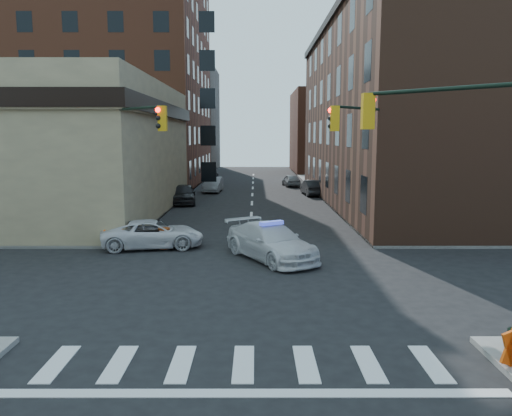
{
  "coord_description": "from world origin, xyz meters",
  "views": [
    {
      "loc": [
        0.29,
        -18.12,
        5.44
      ],
      "look_at": [
        0.31,
        4.17,
        2.2
      ],
      "focal_mm": 35.0,
      "sensor_mm": 36.0,
      "label": 1
    }
  ],
  "objects_px": {
    "parked_car_wfar": "(213,185)",
    "barrel_bank": "(164,238)",
    "parked_car_enear": "(312,188)",
    "barrel_road": "(286,243)",
    "police_car": "(271,242)",
    "pickup": "(153,234)",
    "pedestrian_b": "(37,216)",
    "pedestrian_a": "(114,215)",
    "parked_car_wnear": "(184,194)",
    "barricade_nw_a": "(115,236)"
  },
  "relations": [
    {
      "from": "parked_car_wfar",
      "to": "barrel_bank",
      "type": "distance_m",
      "value": 24.6
    },
    {
      "from": "parked_car_enear",
      "to": "barrel_road",
      "type": "distance_m",
      "value": 23.38
    },
    {
      "from": "parked_car_enear",
      "to": "barrel_road",
      "type": "bearing_deg",
      "value": 75.32
    },
    {
      "from": "police_car",
      "to": "barrel_road",
      "type": "distance_m",
      "value": 1.24
    },
    {
      "from": "pickup",
      "to": "parked_car_enear",
      "type": "xyz_separation_m",
      "value": [
        10.22,
        21.76,
        0.03
      ]
    },
    {
      "from": "pickup",
      "to": "pedestrian_b",
      "type": "xyz_separation_m",
      "value": [
        -7.16,
        3.41,
        0.35
      ]
    },
    {
      "from": "parked_car_wfar",
      "to": "pedestrian_a",
      "type": "xyz_separation_m",
      "value": [
        -3.68,
        -21.19,
        0.41
      ]
    },
    {
      "from": "parked_car_wfar",
      "to": "parked_car_wnear",
      "type": "bearing_deg",
      "value": -97.75
    },
    {
      "from": "parked_car_wnear",
      "to": "barrel_road",
      "type": "xyz_separation_m",
      "value": [
        7.2,
        -17.24,
        -0.27
      ]
    },
    {
      "from": "parked_car_wnear",
      "to": "parked_car_wfar",
      "type": "relative_size",
      "value": 1.07
    },
    {
      "from": "parked_car_wnear",
      "to": "pedestrian_b",
      "type": "bearing_deg",
      "value": -124.1
    },
    {
      "from": "barricade_nw_a",
      "to": "pedestrian_b",
      "type": "bearing_deg",
      "value": 150.1
    },
    {
      "from": "barrel_road",
      "to": "barricade_nw_a",
      "type": "height_order",
      "value": "barrel_road"
    },
    {
      "from": "parked_car_wfar",
      "to": "barricade_nw_a",
      "type": "height_order",
      "value": "parked_car_wfar"
    },
    {
      "from": "pickup",
      "to": "barrel_road",
      "type": "height_order",
      "value": "pickup"
    },
    {
      "from": "police_car",
      "to": "pedestrian_b",
      "type": "xyz_separation_m",
      "value": [
        -12.85,
        5.69,
        0.25
      ]
    },
    {
      "from": "police_car",
      "to": "parked_car_enear",
      "type": "bearing_deg",
      "value": 48.48
    },
    {
      "from": "pickup",
      "to": "barricade_nw_a",
      "type": "distance_m",
      "value": 1.83
    },
    {
      "from": "pedestrian_b",
      "to": "barricade_nw_a",
      "type": "relative_size",
      "value": 1.55
    },
    {
      "from": "pickup",
      "to": "barrel_road",
      "type": "xyz_separation_m",
      "value": [
        6.42,
        -1.31,
        -0.15
      ]
    },
    {
      "from": "police_car",
      "to": "parked_car_wnear",
      "type": "relative_size",
      "value": 1.15
    },
    {
      "from": "parked_car_enear",
      "to": "pedestrian_b",
      "type": "height_order",
      "value": "pedestrian_b"
    },
    {
      "from": "parked_car_wfar",
      "to": "pedestrian_b",
      "type": "xyz_separation_m",
      "value": [
        -8.06,
        -20.99,
        0.31
      ]
    },
    {
      "from": "barrel_bank",
      "to": "barricade_nw_a",
      "type": "distance_m",
      "value": 2.4
    },
    {
      "from": "parked_car_wfar",
      "to": "barrel_bank",
      "type": "bearing_deg",
      "value": -87.27
    },
    {
      "from": "pickup",
      "to": "pedestrian_b",
      "type": "distance_m",
      "value": 7.93
    },
    {
      "from": "parked_car_wfar",
      "to": "barrel_bank",
      "type": "height_order",
      "value": "parked_car_wfar"
    },
    {
      "from": "parked_car_wnear",
      "to": "parked_car_enear",
      "type": "xyz_separation_m",
      "value": [
        11.0,
        5.83,
        -0.09
      ]
    },
    {
      "from": "parked_car_wnear",
      "to": "pedestrian_b",
      "type": "relative_size",
      "value": 2.66
    },
    {
      "from": "police_car",
      "to": "pedestrian_a",
      "type": "relative_size",
      "value": 2.75
    },
    {
      "from": "pickup",
      "to": "barrel_bank",
      "type": "bearing_deg",
      "value": -118.23
    },
    {
      "from": "pickup",
      "to": "parked_car_wnear",
      "type": "distance_m",
      "value": 15.95
    },
    {
      "from": "pickup",
      "to": "barrel_bank",
      "type": "xyz_separation_m",
      "value": [
        0.58,
        -0.2,
        -0.17
      ]
    },
    {
      "from": "pedestrian_b",
      "to": "barricade_nw_a",
      "type": "distance_m",
      "value": 6.4
    },
    {
      "from": "pedestrian_a",
      "to": "barricade_nw_a",
      "type": "xyz_separation_m",
      "value": [
        0.95,
        -3.31,
        -0.55
      ]
    },
    {
      "from": "parked_car_wfar",
      "to": "pedestrian_a",
      "type": "relative_size",
      "value": 2.24
    },
    {
      "from": "parked_car_wnear",
      "to": "barrel_road",
      "type": "relative_size",
      "value": 4.41
    },
    {
      "from": "parked_car_wnear",
      "to": "barricade_nw_a",
      "type": "xyz_separation_m",
      "value": [
        -1.04,
        -16.03,
        -0.22
      ]
    },
    {
      "from": "pedestrian_b",
      "to": "barrel_road",
      "type": "xyz_separation_m",
      "value": [
        13.57,
        -4.72,
        -0.5
      ]
    },
    {
      "from": "pedestrian_a",
      "to": "police_car",
      "type": "bearing_deg",
      "value": -31.82
    },
    {
      "from": "parked_car_enear",
      "to": "barrel_road",
      "type": "xyz_separation_m",
      "value": [
        -3.8,
        -23.07,
        -0.18
      ]
    },
    {
      "from": "parked_car_wnear",
      "to": "barricade_nw_a",
      "type": "distance_m",
      "value": 16.07
    },
    {
      "from": "police_car",
      "to": "barrel_road",
      "type": "bearing_deg",
      "value": 22.42
    },
    {
      "from": "police_car",
      "to": "parked_car_wnear",
      "type": "distance_m",
      "value": 19.33
    },
    {
      "from": "pickup",
      "to": "parked_car_wfar",
      "type": "bearing_deg",
      "value": -11.2
    },
    {
      "from": "parked_car_enear",
      "to": "barricade_nw_a",
      "type": "bearing_deg",
      "value": 55.83
    },
    {
      "from": "parked_car_wnear",
      "to": "barrel_bank",
      "type": "xyz_separation_m",
      "value": [
        1.36,
        -16.13,
        -0.29
      ]
    },
    {
      "from": "pickup",
      "to": "parked_car_enear",
      "type": "relative_size",
      "value": 1.14
    },
    {
      "from": "pedestrian_a",
      "to": "barrel_road",
      "type": "height_order",
      "value": "pedestrian_a"
    },
    {
      "from": "pedestrian_a",
      "to": "pedestrian_b",
      "type": "height_order",
      "value": "pedestrian_a"
    }
  ]
}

